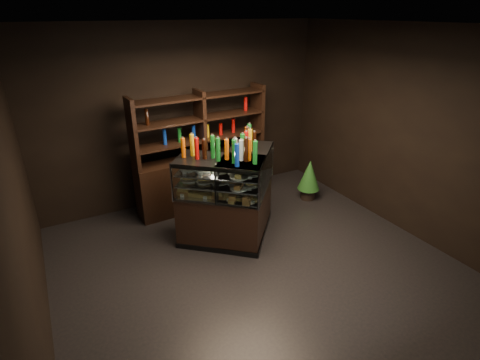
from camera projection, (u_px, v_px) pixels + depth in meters
name	position (u px, v px, depth m)	size (l,w,h in m)	color
ground	(259.00, 269.00, 4.97)	(5.00, 5.00, 0.00)	black
room_shell	(262.00, 128.00, 4.17)	(5.02, 5.02, 3.01)	black
display_case	(234.00, 211.00, 5.48)	(1.71, 1.31, 1.32)	black
food_display	(233.00, 177.00, 5.25)	(1.36, 0.94, 0.41)	#C68547
bottles_top	(233.00, 146.00, 5.06)	(1.19, 0.80, 0.30)	#0F38B2
potted_conifer	(309.00, 174.00, 6.64)	(0.39, 0.39, 0.84)	black
back_shelving	(202.00, 172.00, 6.40)	(2.29, 0.52, 2.00)	black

